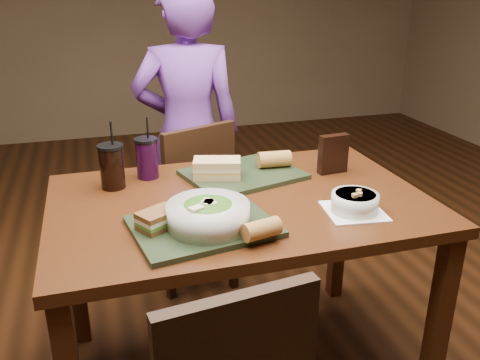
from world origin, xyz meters
The scene contains 14 objects.
dining_table centered at (0.00, 0.00, 0.66)m, with size 1.30×0.85×0.75m.
chair_far centered at (-0.02, 0.65, 0.48)m, with size 0.48×0.49×0.86m.
diner centered at (-0.01, 0.87, 0.74)m, with size 0.54×0.35×1.48m, color #67338E.
tray_near centered at (-0.17, -0.19, 0.76)m, with size 0.42×0.32×0.02m, color black.
tray_far centered at (0.07, 0.20, 0.76)m, with size 0.42×0.32×0.02m, color black.
salad_bowl centered at (-0.16, -0.21, 0.81)m, with size 0.25×0.25×0.08m.
soup_bowl centered at (0.33, -0.21, 0.78)m, with size 0.21×0.21×0.08m.
sandwich_near centered at (-0.31, -0.18, 0.80)m, with size 0.14×0.13×0.06m.
sandwich_far centered at (-0.04, 0.18, 0.80)m, with size 0.20×0.14×0.07m.
baguette_near centered at (-0.03, -0.33, 0.80)m, with size 0.06×0.06×0.11m, color #AD7533.
baguette_far centered at (0.21, 0.22, 0.80)m, with size 0.06×0.06×0.13m, color #AD7533.
cup_cola centered at (-0.42, 0.23, 0.83)m, with size 0.09×0.09×0.25m.
cup_berry centered at (-0.28, 0.30, 0.83)m, with size 0.09×0.09×0.24m.
chip_bag centered at (0.42, 0.14, 0.83)m, with size 0.12×0.04×0.15m, color black.
Camera 1 is at (-0.46, -1.56, 1.46)m, focal length 38.00 mm.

